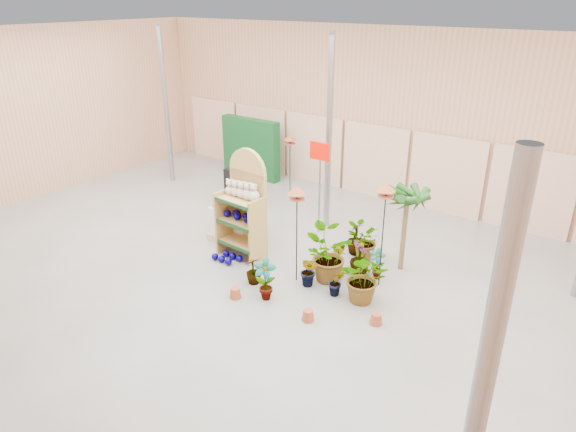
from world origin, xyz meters
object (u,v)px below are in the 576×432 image
at_px(bird_table_front, 297,194).
at_px(potted_plant_2, 326,255).
at_px(pallet_stack, 237,222).
at_px(display_shelf, 246,208).

relative_size(bird_table_front, potted_plant_2, 1.82).
height_order(bird_table_front, potted_plant_2, bird_table_front).
bearing_deg(pallet_stack, bird_table_front, -23.08).
relative_size(pallet_stack, bird_table_front, 0.59).
relative_size(display_shelf, potted_plant_2, 2.16).
height_order(pallet_stack, bird_table_front, bird_table_front).
height_order(display_shelf, potted_plant_2, display_shelf).
distance_m(bird_table_front, potted_plant_2, 1.41).
xyz_separation_m(pallet_stack, bird_table_front, (2.21, -0.77, 1.43)).
relative_size(display_shelf, pallet_stack, 2.01).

